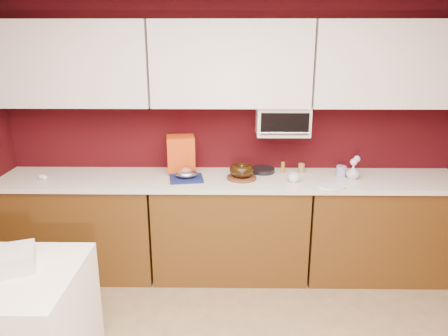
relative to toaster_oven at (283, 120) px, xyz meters
name	(u,v)px	position (x,y,z in m)	size (l,w,h in m)	color
wall_back	(231,131)	(-0.45, 0.15, -0.12)	(4.00, 0.02, 2.50)	#38070B
base_cabinet_left	(82,227)	(-1.78, -0.17, -0.95)	(1.31, 0.58, 0.86)	#543410
base_cabinet_center	(230,228)	(-0.45, -0.17, -0.95)	(1.31, 0.58, 0.86)	#543410
base_cabinet_right	(380,229)	(0.88, -0.17, -0.95)	(1.31, 0.58, 0.86)	#543410
countertop	(230,180)	(-0.45, -0.17, -0.49)	(4.00, 0.62, 0.04)	silver
upper_cabinet_left	(71,64)	(-1.78, -0.02, 0.48)	(1.31, 0.33, 0.70)	white
upper_cabinet_center	(231,64)	(-0.45, -0.02, 0.48)	(1.31, 0.33, 0.70)	white
upper_cabinet_right	(392,64)	(0.88, -0.02, 0.48)	(1.31, 0.33, 0.70)	white
toaster_oven	(283,120)	(0.00, 0.00, 0.00)	(0.45, 0.30, 0.25)	white
toaster_oven_door	(285,124)	(0.00, -0.16, 0.00)	(0.40, 0.02, 0.18)	black
toaster_oven_handle	(285,133)	(0.00, -0.18, -0.07)	(0.02, 0.02, 0.42)	silver
cake_base	(242,178)	(-0.35, -0.19, -0.46)	(0.25, 0.25, 0.02)	#5C301B
bundt_cake	(242,170)	(-0.35, -0.19, -0.39)	(0.21, 0.21, 0.08)	black
navy_towel	(186,178)	(-0.83, -0.22, -0.46)	(0.28, 0.24, 0.02)	#151C51
foil_ham_nest	(186,174)	(-0.83, -0.22, -0.42)	(0.19, 0.16, 0.07)	silver
roasted_ham	(186,171)	(-0.83, -0.22, -0.40)	(0.09, 0.08, 0.06)	#BD5E56
pandoro_box	(181,154)	(-0.89, 0.01, -0.31)	(0.24, 0.22, 0.33)	#AC210B
dark_pan	(262,170)	(-0.16, 0.00, -0.46)	(0.22, 0.22, 0.04)	black
coffee_mug	(294,177)	(0.08, -0.27, -0.43)	(0.08, 0.08, 0.09)	silver
blue_jar	(341,171)	(0.51, -0.12, -0.43)	(0.08, 0.08, 0.10)	#1E1B94
flower_vase	(353,171)	(0.60, -0.17, -0.41)	(0.09, 0.09, 0.13)	silver
flower_pink	(354,162)	(0.60, -0.17, -0.33)	(0.06, 0.06, 0.06)	#FF93C2
flower_blue	(357,159)	(0.63, -0.15, -0.30)	(0.06, 0.06, 0.06)	#89B5DC
china_plate	(332,186)	(0.38, -0.37, -0.47)	(0.22, 0.22, 0.01)	white
amber_bottle	(283,167)	(0.02, 0.00, -0.43)	(0.03, 0.03, 0.10)	olive
paper_cup	(301,168)	(0.19, 0.01, -0.43)	(0.05, 0.05, 0.08)	olive
egg_left	(42,177)	(-2.06, -0.22, -0.45)	(0.06, 0.04, 0.04)	silver
egg_right	(44,177)	(-2.03, -0.24, -0.45)	(0.05, 0.04, 0.04)	white
newspaper_stack	(5,261)	(-1.77, -1.46, -0.57)	(0.32, 0.26, 0.11)	silver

